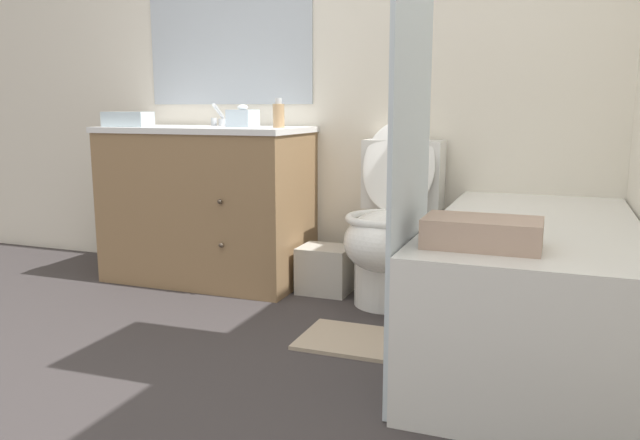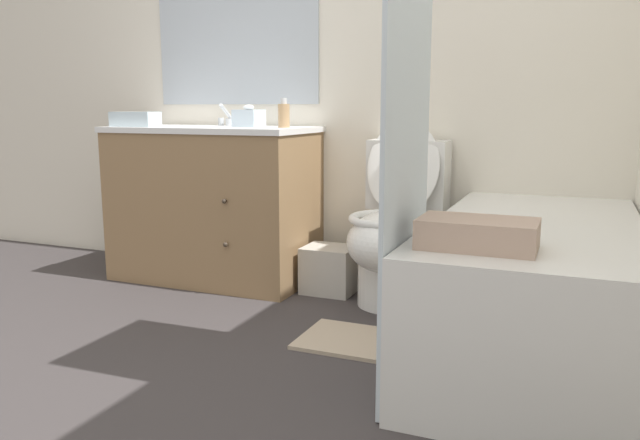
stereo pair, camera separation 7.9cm
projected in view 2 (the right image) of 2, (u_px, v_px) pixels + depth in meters
ground_plane at (178, 422)px, 1.90m from camera, size 14.00×14.00×0.00m
wall_back at (366, 48)px, 3.28m from camera, size 8.00×0.06×2.50m
vanity_cabinet at (214, 202)px, 3.44m from camera, size 1.10×0.59×0.84m
sink_faucet at (229, 120)px, 3.52m from camera, size 0.14×0.12×0.12m
toilet at (395, 231)px, 2.99m from camera, size 0.40×0.67×0.88m
bathtub at (533, 289)px, 2.37m from camera, size 0.73×1.54×0.52m
shower_curtain at (408, 87)px, 1.95m from camera, size 0.01×0.53×2.00m
wastebasket at (330, 270)px, 3.22m from camera, size 0.26×0.22×0.24m
tissue_box at (249, 118)px, 3.35m from camera, size 0.13×0.14×0.12m
soap_dispenser at (284, 115)px, 3.19m from camera, size 0.06×0.06×0.15m
hand_towel_folded at (135, 119)px, 3.35m from camera, size 0.26×0.12×0.08m
bath_towel_folded at (478, 234)px, 1.89m from camera, size 0.35×0.21×0.09m
bath_mat at (366, 342)px, 2.52m from camera, size 0.54×0.35×0.02m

